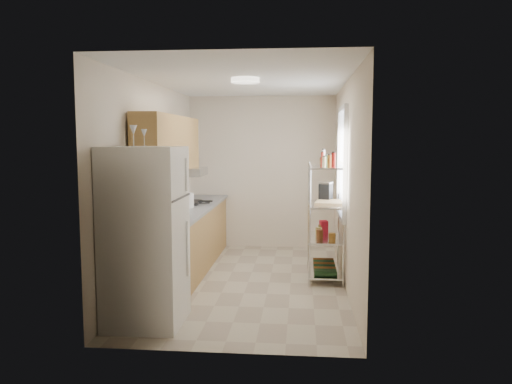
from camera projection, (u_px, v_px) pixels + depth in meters
room at (248, 183)px, 6.41m from camera, size 2.52×4.42×2.62m
counter_run at (187, 240)px, 7.02m from camera, size 0.63×3.51×0.90m
upper_cabinets at (169, 144)px, 6.55m from camera, size 0.33×2.20×0.72m
range_hood at (187, 172)px, 7.38m from camera, size 0.50×0.60×0.12m
window at (342, 163)px, 6.62m from camera, size 0.06×1.00×1.46m
bakers_rack at (325, 196)px, 6.63m from camera, size 0.45×0.90×1.73m
ceiling_dome at (245, 80)px, 5.98m from camera, size 0.34×0.34×0.05m
refrigerator at (145, 236)px, 4.99m from camera, size 0.74×0.74×1.79m
wine_glass_a at (144, 138)px, 5.06m from camera, size 0.06×0.06×0.17m
wine_glass_b at (134, 136)px, 4.85m from camera, size 0.07×0.07×0.21m
rice_cooker at (185, 200)px, 7.07m from camera, size 0.26×0.26×0.21m
frying_pan_large at (189, 204)px, 7.34m from camera, size 0.35×0.35×0.05m
frying_pan_small at (195, 201)px, 7.63m from camera, size 0.22×0.22×0.04m
cutting_board at (330, 202)px, 6.65m from camera, size 0.44×0.53×0.03m
espresso_machine at (326, 192)px, 6.91m from camera, size 0.21×0.26×0.26m
storage_bag at (324, 226)px, 7.01m from camera, size 0.12×0.16×0.16m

